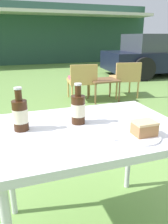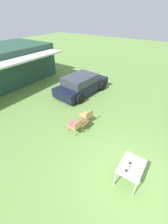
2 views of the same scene
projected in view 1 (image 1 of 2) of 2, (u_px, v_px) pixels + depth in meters
name	position (u px, v px, depth m)	size (l,w,h in m)	color
cabin_building	(23.00, 34.00, 11.43)	(11.70, 5.69, 2.61)	#284C3D
parked_car	(164.00, 55.00, 7.17)	(4.12, 2.25, 1.29)	black
wicker_chair_cushioned	(82.00, 79.00, 4.26)	(0.56, 0.60, 0.73)	tan
wicker_chair_plain	(125.00, 77.00, 4.52)	(0.60, 0.63, 0.73)	tan
garden_side_table	(103.00, 82.00, 4.27)	(0.54, 0.47, 0.42)	brown
patio_table	(90.00, 138.00, 1.23)	(1.00, 0.72, 0.75)	silver
cake_on_plate	(142.00, 131.00, 1.07)	(0.21, 0.21, 0.08)	white
cola_bottle_near	(78.00, 109.00, 1.22)	(0.08, 0.08, 0.23)	#381E0F
cola_bottle_far	(20.00, 114.00, 1.13)	(0.08, 0.08, 0.23)	#381E0F
fork	(131.00, 138.00, 1.06)	(0.19, 0.01, 0.01)	silver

